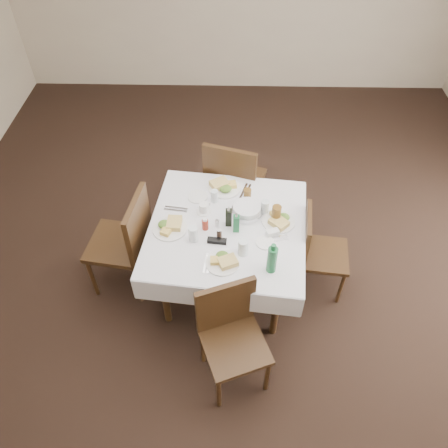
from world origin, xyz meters
name	(u,v)px	position (x,y,z in m)	size (l,w,h in m)	color
ground_plane	(237,277)	(0.00, 0.00, 0.00)	(7.00, 7.00, 0.00)	black
room_shell	(243,118)	(0.00, 0.00, 1.71)	(6.04, 7.04, 2.80)	#BCAB93
dining_table	(227,233)	(-0.09, -0.06, 0.68)	(1.36, 1.36, 0.76)	#311D0F
chair_north	(233,180)	(-0.05, 0.69, 0.59)	(0.61, 0.61, 1.03)	#311D0F
chair_south	(231,330)	(-0.05, -0.84, 0.52)	(0.56, 0.56, 0.91)	#311D0F
chair_east	(315,248)	(0.65, -0.04, 0.48)	(0.44, 0.44, 0.85)	#311D0F
chair_west	(128,238)	(-0.92, -0.05, 0.57)	(0.54, 0.54, 1.01)	#311D0F
meal_north	(224,186)	(-0.13, 0.38, 0.79)	(0.28, 0.28, 0.06)	white
meal_south	(223,261)	(-0.11, -0.43, 0.78)	(0.25, 0.25, 0.06)	white
meal_east	(279,220)	(0.32, -0.01, 0.78)	(0.27, 0.27, 0.06)	white
meal_west	(170,226)	(-0.54, -0.10, 0.79)	(0.27, 0.27, 0.06)	white
side_plate_a	(198,197)	(-0.35, 0.27, 0.77)	(0.17, 0.17, 0.01)	white
side_plate_b	(265,243)	(0.20, -0.23, 0.77)	(0.14, 0.14, 0.01)	white
water_n	(215,196)	(-0.20, 0.22, 0.82)	(0.06, 0.06, 0.11)	silver
water_s	(243,247)	(0.03, -0.34, 0.83)	(0.07, 0.07, 0.14)	silver
water_e	(265,207)	(0.21, 0.10, 0.82)	(0.07, 0.07, 0.12)	silver
water_w	(193,234)	(-0.35, -0.21, 0.83)	(0.07, 0.07, 0.13)	silver
iced_tea_a	(247,196)	(0.07, 0.22, 0.83)	(0.06, 0.06, 0.13)	brown
iced_tea_b	(276,214)	(0.29, 0.01, 0.84)	(0.07, 0.07, 0.15)	brown
bread_basket	(247,210)	(0.06, 0.08, 0.80)	(0.25, 0.25, 0.08)	silver
oil_cruet_dark	(229,217)	(-0.08, -0.04, 0.85)	(0.05, 0.05, 0.20)	black
oil_cruet_green	(236,223)	(-0.02, -0.11, 0.85)	(0.05, 0.05, 0.20)	#1A6937
ketchup_bottle	(205,224)	(-0.27, -0.09, 0.81)	(0.05, 0.05, 0.11)	maroon
salt_shaker	(217,223)	(-0.17, -0.07, 0.80)	(0.03, 0.03, 0.07)	white
pepper_shaker	(219,233)	(-0.15, -0.18, 0.81)	(0.04, 0.04, 0.09)	#3D2B22
coffee_mug	(204,208)	(-0.29, 0.09, 0.80)	(0.12, 0.12, 0.09)	white
sunglasses	(217,241)	(-0.17, -0.23, 0.78)	(0.15, 0.06, 0.03)	black
green_bottle	(272,259)	(0.23, -0.49, 0.88)	(0.07, 0.07, 0.27)	#1A6937
sugar_caddy	(273,232)	(0.26, -0.15, 0.79)	(0.11, 0.08, 0.05)	white
cutlery_n	(245,192)	(0.05, 0.34, 0.77)	(0.11, 0.21, 0.01)	silver
cutlery_s	(207,263)	(-0.23, -0.44, 0.77)	(0.07, 0.19, 0.01)	silver
cutlery_e	(276,239)	(0.28, -0.19, 0.77)	(0.19, 0.09, 0.01)	silver
cutlery_w	(176,209)	(-0.52, 0.11, 0.77)	(0.20, 0.07, 0.01)	silver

